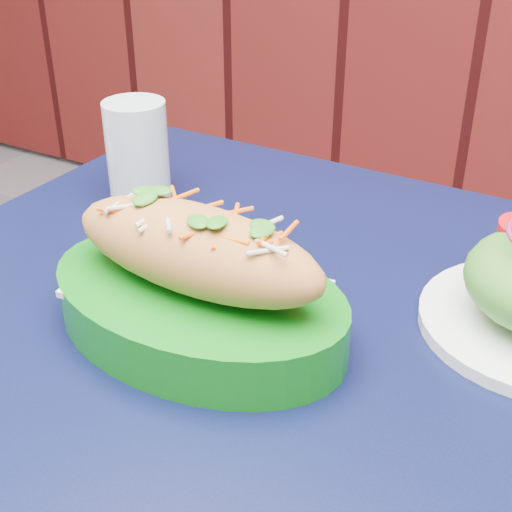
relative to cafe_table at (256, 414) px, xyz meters
The scene contains 3 objects.
cafe_table is the anchor object (origin of this frame).
banh_mi_basket 0.15m from the cafe_table, 164.88° to the right, with size 0.28×0.19×0.13m.
water_glass 0.36m from the cafe_table, 145.02° to the left, with size 0.07×0.07×0.12m, color silver.
Camera 1 is at (0.02, 0.99, 1.13)m, focal length 50.00 mm.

